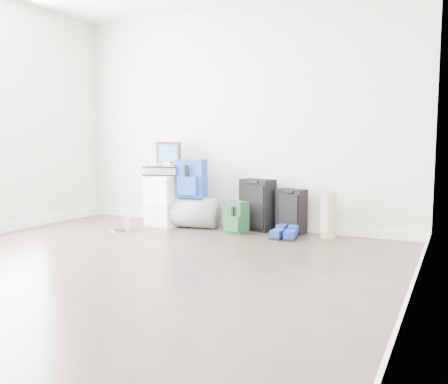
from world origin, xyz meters
The scene contains 14 objects.
ground centered at (0.00, 0.00, 0.00)m, with size 5.00×5.00×0.00m, color #332D25.
room_envelope centered at (0.00, 0.02, 1.72)m, with size 4.52×5.02×2.71m.
boxes_stack centered at (-0.82, 2.11, 0.32)m, with size 0.51×0.44×0.63m.
briefcase centered at (-0.82, 2.11, 0.69)m, with size 0.44×0.33×0.13m, color #B2B2B7.
painting centered at (-0.82, 2.21, 0.91)m, with size 0.39×0.08×0.29m.
drone centered at (-0.74, 2.09, 0.78)m, with size 0.42×0.42×0.05m.
duffel_bag centered at (-0.43, 2.16, 0.19)m, with size 0.38×0.38×0.61m, color gray.
blue_backpack centered at (-0.43, 2.12, 0.60)m, with size 0.35×0.28×0.46m.
large_suitcase centered at (0.34, 2.35, 0.30)m, with size 0.44×0.34×0.61m.
green_backpack centered at (0.20, 2.07, 0.18)m, with size 0.30×0.26×0.37m.
carry_on centered at (0.77, 2.34, 0.26)m, with size 0.36×0.28×0.51m.
shoes centered at (0.81, 2.01, 0.05)m, with size 0.28×0.32×0.10m.
rolled_rug centered at (1.22, 2.26, 0.25)m, with size 0.17×0.17×0.51m, color tan.
laptop centered at (-1.05, 1.57, 0.05)m, with size 0.34×0.33×0.20m.
Camera 1 is at (2.50, -2.83, 1.05)m, focal length 38.00 mm.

